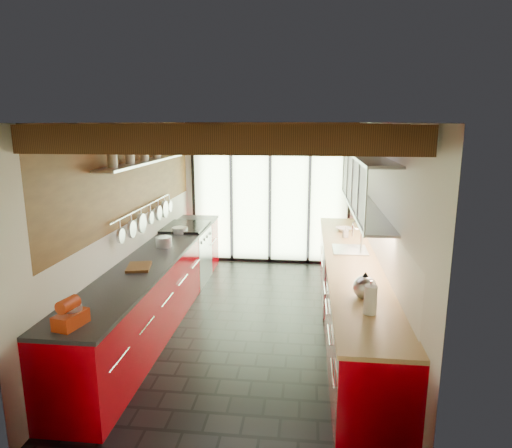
# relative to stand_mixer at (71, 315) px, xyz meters

# --- Properties ---
(ground) EXTENTS (5.50, 5.50, 0.00)m
(ground) POSITION_rel_stand_mixer_xyz_m (1.27, 2.24, -1.02)
(ground) COLOR black
(ground) RESTS_ON ground
(room_shell) EXTENTS (5.50, 5.50, 5.50)m
(room_shell) POSITION_rel_stand_mixer_xyz_m (1.27, 2.24, 0.63)
(room_shell) COLOR silver
(room_shell) RESTS_ON ground
(ceiling_beams) EXTENTS (3.14, 5.06, 4.90)m
(ceiling_beams) POSITION_rel_stand_mixer_xyz_m (1.27, 2.62, 1.44)
(ceiling_beams) COLOR #593316
(ceiling_beams) RESTS_ON ground
(glass_door) EXTENTS (2.95, 0.10, 2.90)m
(glass_door) POSITION_rel_stand_mixer_xyz_m (1.27, 4.94, 0.64)
(glass_door) COLOR #C6EAAD
(glass_door) RESTS_ON ground
(left_counter) EXTENTS (0.68, 5.00, 0.92)m
(left_counter) POSITION_rel_stand_mixer_xyz_m (-0.01, 2.24, -0.56)
(left_counter) COLOR #A80009
(left_counter) RESTS_ON ground
(range_stove) EXTENTS (0.66, 0.90, 0.97)m
(range_stove) POSITION_rel_stand_mixer_xyz_m (-0.01, 3.69, -0.55)
(range_stove) COLOR silver
(range_stove) RESTS_ON ground
(right_counter) EXTENTS (0.68, 5.00, 0.92)m
(right_counter) POSITION_rel_stand_mixer_xyz_m (2.54, 2.24, -0.56)
(right_counter) COLOR #A80009
(right_counter) RESTS_ON ground
(sink_assembly) EXTENTS (0.45, 0.52, 0.43)m
(sink_assembly) POSITION_rel_stand_mixer_xyz_m (2.56, 2.64, -0.06)
(sink_assembly) COLOR silver
(sink_assembly) RESTS_ON right_counter
(upper_cabinets_right) EXTENTS (0.34, 3.00, 3.00)m
(upper_cabinets_right) POSITION_rel_stand_mixer_xyz_m (2.70, 2.54, 0.83)
(upper_cabinets_right) COLOR silver
(upper_cabinets_right) RESTS_ON ground
(left_wall_fixtures) EXTENTS (0.28, 2.60, 0.96)m
(left_wall_fixtures) POSITION_rel_stand_mixer_xyz_m (-0.20, 2.53, 0.76)
(left_wall_fixtures) COLOR silver
(left_wall_fixtures) RESTS_ON ground
(stand_mixer) EXTENTS (0.22, 0.32, 0.26)m
(stand_mixer) POSITION_rel_stand_mixer_xyz_m (0.00, 0.00, 0.00)
(stand_mixer) COLOR #B8320E
(stand_mixer) RESTS_ON left_counter
(pot_large) EXTENTS (0.25, 0.25, 0.14)m
(pot_large) POSITION_rel_stand_mixer_xyz_m (0.00, 2.53, -0.03)
(pot_large) COLOR silver
(pot_large) RESTS_ON left_counter
(pot_small) EXTENTS (0.30, 0.30, 0.09)m
(pot_small) POSITION_rel_stand_mixer_xyz_m (0.00, 3.33, -0.06)
(pot_small) COLOR silver
(pot_small) RESTS_ON left_counter
(cutting_board) EXTENTS (0.34, 0.42, 0.03)m
(cutting_board) POSITION_rel_stand_mixer_xyz_m (0.00, 1.57, -0.09)
(cutting_board) COLOR brown
(cutting_board) RESTS_ON left_counter
(kettle) EXTENTS (0.30, 0.32, 0.27)m
(kettle) POSITION_rel_stand_mixer_xyz_m (2.54, 0.94, 0.02)
(kettle) COLOR silver
(kettle) RESTS_ON right_counter
(paper_towel) EXTENTS (0.13, 0.13, 0.32)m
(paper_towel) POSITION_rel_stand_mixer_xyz_m (2.54, 0.54, 0.03)
(paper_towel) COLOR white
(paper_towel) RESTS_ON right_counter
(soap_bottle) EXTENTS (0.09, 0.09, 0.17)m
(soap_bottle) POSITION_rel_stand_mixer_xyz_m (2.54, 3.35, -0.02)
(soap_bottle) COLOR silver
(soap_bottle) RESTS_ON right_counter
(bowl) EXTENTS (0.29, 0.29, 0.06)m
(bowl) POSITION_rel_stand_mixer_xyz_m (2.54, 3.75, -0.07)
(bowl) COLOR silver
(bowl) RESTS_ON right_counter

